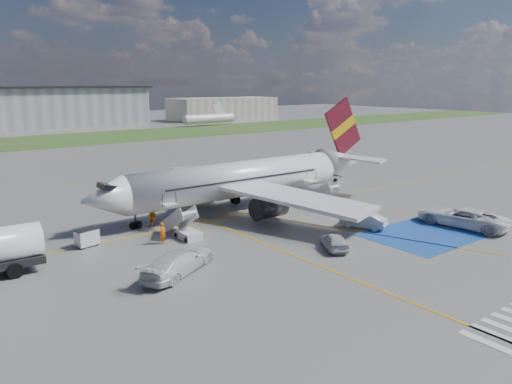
% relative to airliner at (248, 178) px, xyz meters
% --- Properties ---
extents(ground, '(400.00, 400.00, 0.00)m').
position_rel_airliner_xyz_m(ground, '(-1.51, -14.00, -3.39)').
color(ground, '#60605E').
rests_on(ground, ground).
extents(grass_strip, '(400.00, 30.00, 0.01)m').
position_rel_airliner_xyz_m(grass_strip, '(-1.51, 81.00, -3.39)').
color(grass_strip, '#2D4C1E').
rests_on(grass_strip, ground).
extents(taxiway_line_main, '(120.00, 0.20, 0.01)m').
position_rel_airliner_xyz_m(taxiway_line_main, '(-1.51, -2.00, -3.39)').
color(taxiway_line_main, gold).
rests_on(taxiway_line_main, ground).
extents(taxiway_line_cross, '(0.20, 60.00, 0.01)m').
position_rel_airliner_xyz_m(taxiway_line_cross, '(-6.51, -24.00, -3.39)').
color(taxiway_line_cross, gold).
rests_on(taxiway_line_cross, ground).
extents(taxiway_line_diag, '(20.71, 56.45, 0.01)m').
position_rel_airliner_xyz_m(taxiway_line_diag, '(-1.51, -2.00, -3.39)').
color(taxiway_line_diag, gold).
rests_on(taxiway_line_diag, ground).
extents(staging_box, '(14.00, 8.00, 0.01)m').
position_rel_airliner_xyz_m(staging_box, '(8.49, -18.00, -3.39)').
color(staging_box, '#1A479E').
rests_on(staging_box, ground).
extents(terminal_centre, '(48.00, 18.00, 12.00)m').
position_rel_airliner_xyz_m(terminal_centre, '(18.49, 121.00, 2.61)').
color(terminal_centre, gray).
rests_on(terminal_centre, ground).
extents(terminal_east, '(40.00, 16.00, 8.00)m').
position_rel_airliner_xyz_m(terminal_east, '(73.49, 114.00, 0.61)').
color(terminal_east, gray).
rests_on(terminal_east, ground).
extents(airliner, '(36.81, 32.95, 11.92)m').
position_rel_airliner_xyz_m(airliner, '(0.00, 0.00, 0.00)').
color(airliner, silver).
rests_on(airliner, ground).
extents(airstairs_fwd, '(1.90, 5.20, 3.60)m').
position_rel_airliner_xyz_m(airstairs_fwd, '(-11.01, -5.30, -2.77)').
color(airstairs_fwd, silver).
rests_on(airstairs_fwd, ground).
extents(airstairs_aft, '(1.90, 5.20, 3.60)m').
position_rel_airliner_xyz_m(airstairs_aft, '(7.49, -5.30, -2.77)').
color(airstairs_aft, silver).
rests_on(airstairs_aft, ground).
extents(gpu_cart, '(2.02, 1.52, 1.52)m').
position_rel_airliner_xyz_m(gpu_cart, '(-18.98, -2.26, -2.71)').
color(gpu_cart, silver).
rests_on(gpu_cart, ground).
extents(belt_loader, '(5.73, 3.82, 1.68)m').
position_rel_airliner_xyz_m(belt_loader, '(16.67, 5.42, -2.97)').
color(belt_loader, silver).
rests_on(belt_loader, ground).
extents(car_silver_a, '(3.41, 4.32, 1.38)m').
position_rel_airliner_xyz_m(car_silver_a, '(-2.74, -15.68, -2.70)').
color(car_silver_a, silver).
rests_on(car_silver_a, ground).
extents(car_silver_b, '(3.17, 4.73, 1.47)m').
position_rel_airliner_xyz_m(car_silver_b, '(4.08, -13.02, -2.66)').
color(car_silver_b, '#B4B8BC').
rests_on(car_silver_b, ground).
extents(van_white_a, '(3.82, 6.92, 2.48)m').
position_rel_airliner_xyz_m(van_white_a, '(12.05, -18.63, -2.15)').
color(van_white_a, white).
rests_on(van_white_a, ground).
extents(van_white_b, '(6.24, 4.85, 2.28)m').
position_rel_airliner_xyz_m(van_white_b, '(-15.71, -12.45, -2.25)').
color(van_white_b, silver).
rests_on(van_white_b, ground).
extents(crew_fwd, '(0.82, 0.69, 1.92)m').
position_rel_airliner_xyz_m(crew_fwd, '(-13.51, -5.58, -2.43)').
color(crew_fwd, orange).
rests_on(crew_fwd, ground).
extents(crew_nose, '(1.15, 1.14, 1.87)m').
position_rel_airliner_xyz_m(crew_nose, '(-11.90, -0.37, -2.46)').
color(crew_nose, orange).
rests_on(crew_nose, ground).
extents(crew_aft, '(0.88, 0.91, 1.53)m').
position_rel_airliner_xyz_m(crew_aft, '(5.01, -6.16, -2.63)').
color(crew_aft, orange).
rests_on(crew_aft, ground).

